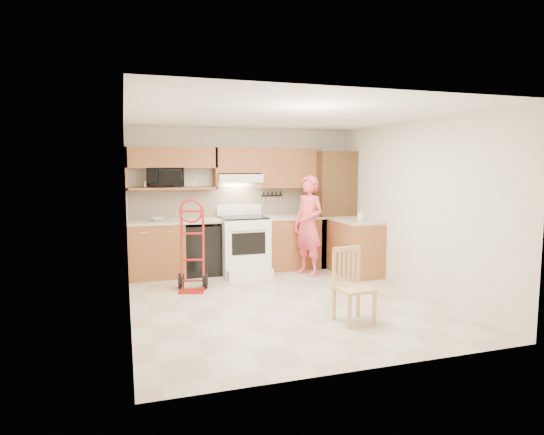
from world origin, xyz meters
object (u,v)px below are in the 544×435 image
microwave (165,177)px  dining_chair (354,286)px  range (245,240)px  hand_truck (192,250)px  person (308,225)px

microwave → dining_chair: size_ratio=0.66×
range → hand_truck: size_ratio=0.95×
hand_truck → dining_chair: bearing=-35.9°
microwave → dining_chair: bearing=-60.3°
person → hand_truck: 2.08m
person → dining_chair: bearing=-31.0°
person → hand_truck: bearing=-99.7°
person → hand_truck: (-2.02, -0.42, -0.23)m
range → hand_truck: (-1.00, -0.78, 0.03)m
dining_chair → microwave: bearing=115.5°
dining_chair → range: bearing=97.2°
range → person: size_ratio=0.69×
hand_truck → person: bearing=26.9°
microwave → person: 2.54m
microwave → dining_chair: (1.88, -3.15, -1.21)m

